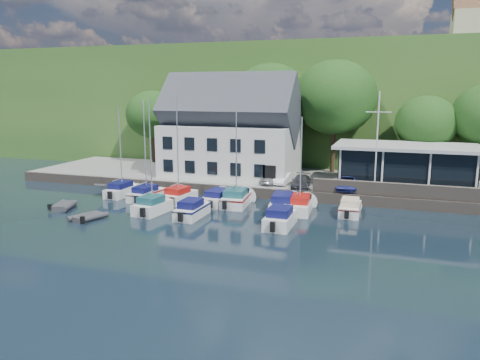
{
  "coord_description": "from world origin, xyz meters",
  "views": [
    {
      "loc": [
        10.27,
        -30.89,
        10.26
      ],
      "look_at": [
        -3.34,
        9.0,
        2.07
      ],
      "focal_mm": 35.0,
      "sensor_mm": 36.0,
      "label": 1
    }
  ],
  "objects_px": {
    "harbor_building": "(230,136)",
    "boat_r1_7": "(350,206)",
    "dinghy_0": "(64,205)",
    "car_silver": "(273,178)",
    "boat_r1_5": "(283,202)",
    "car_white": "(284,178)",
    "club_pavilion": "(405,166)",
    "boat_r2_1": "(151,158)",
    "boat_r1_1": "(145,155)",
    "boat_r1_2": "(178,155)",
    "boat_r2_3": "(280,217)",
    "boat_r2_2": "(192,208)",
    "dinghy_1": "(88,216)",
    "boat_r1_3": "(219,196)",
    "boat_r1_0": "(120,152)",
    "car_dgrey": "(301,182)",
    "car_blue": "(347,182)",
    "flagpole": "(377,143)",
    "boat_r1_6": "(301,159)",
    "boat_r1_4": "(236,153)"
  },
  "relations": [
    {
      "from": "car_blue",
      "to": "boat_r1_5",
      "type": "xyz_separation_m",
      "value": [
        -4.76,
        -5.77,
        -0.92
      ]
    },
    {
      "from": "boat_r1_2",
      "to": "boat_r1_3",
      "type": "relative_size",
      "value": 1.41
    },
    {
      "from": "boat_r2_3",
      "to": "boat_r1_6",
      "type": "bearing_deg",
      "value": 83.38
    },
    {
      "from": "boat_r1_5",
      "to": "dinghy_0",
      "type": "xyz_separation_m",
      "value": [
        -18.3,
        -5.6,
        -0.44
      ]
    },
    {
      "from": "club_pavilion",
      "to": "boat_r1_4",
      "type": "xyz_separation_m",
      "value": [
        -14.22,
        -8.38,
        1.7
      ]
    },
    {
      "from": "boat_r1_5",
      "to": "car_silver",
      "type": "bearing_deg",
      "value": 105.95
    },
    {
      "from": "boat_r2_3",
      "to": "car_dgrey",
      "type": "bearing_deg",
      "value": 91.96
    },
    {
      "from": "boat_r2_2",
      "to": "car_blue",
      "type": "bearing_deg",
      "value": 42.18
    },
    {
      "from": "harbor_building",
      "to": "boat_r1_0",
      "type": "height_order",
      "value": "harbor_building"
    },
    {
      "from": "car_white",
      "to": "dinghy_1",
      "type": "xyz_separation_m",
      "value": [
        -12.58,
        -14.36,
        -1.24
      ]
    },
    {
      "from": "dinghy_0",
      "to": "boat_r1_1",
      "type": "bearing_deg",
      "value": 27.45
    },
    {
      "from": "car_white",
      "to": "boat_r1_2",
      "type": "xyz_separation_m",
      "value": [
        -8.38,
        -6.53,
        2.88
      ]
    },
    {
      "from": "boat_r1_6",
      "to": "boat_r2_1",
      "type": "relative_size",
      "value": 0.96
    },
    {
      "from": "club_pavilion",
      "to": "boat_r2_3",
      "type": "relative_size",
      "value": 2.31
    },
    {
      "from": "boat_r1_1",
      "to": "boat_r2_3",
      "type": "bearing_deg",
      "value": -10.52
    },
    {
      "from": "dinghy_0",
      "to": "flagpole",
      "type": "bearing_deg",
      "value": 4.3
    },
    {
      "from": "harbor_building",
      "to": "boat_r1_7",
      "type": "bearing_deg",
      "value": -32.31
    },
    {
      "from": "boat_r1_4",
      "to": "boat_r1_5",
      "type": "height_order",
      "value": "boat_r1_4"
    },
    {
      "from": "club_pavilion",
      "to": "boat_r1_5",
      "type": "distance_m",
      "value": 13.33
    },
    {
      "from": "club_pavilion",
      "to": "car_white",
      "type": "bearing_deg",
      "value": -168.48
    },
    {
      "from": "boat_r1_0",
      "to": "boat_r1_1",
      "type": "relative_size",
      "value": 1.03
    },
    {
      "from": "boat_r1_1",
      "to": "boat_r1_6",
      "type": "relative_size",
      "value": 0.94
    },
    {
      "from": "flagpole",
      "to": "dinghy_0",
      "type": "bearing_deg",
      "value": -157.05
    },
    {
      "from": "boat_r2_2",
      "to": "car_silver",
      "type": "bearing_deg",
      "value": 69.43
    },
    {
      "from": "harbor_building",
      "to": "boat_r1_1",
      "type": "height_order",
      "value": "harbor_building"
    },
    {
      "from": "club_pavilion",
      "to": "boat_r2_2",
      "type": "xyz_separation_m",
      "value": [
        -16.36,
        -13.21,
        -2.3
      ]
    },
    {
      "from": "car_silver",
      "to": "boat_r2_3",
      "type": "distance_m",
      "value": 11.5
    },
    {
      "from": "car_silver",
      "to": "boat_r2_2",
      "type": "distance_m",
      "value": 11.42
    },
    {
      "from": "car_silver",
      "to": "club_pavilion",
      "type": "bearing_deg",
      "value": 26.93
    },
    {
      "from": "flagpole",
      "to": "car_white",
      "type": "bearing_deg",
      "value": 172.2
    },
    {
      "from": "harbor_building",
      "to": "car_dgrey",
      "type": "xyz_separation_m",
      "value": [
        8.67,
        -4.09,
        -3.76
      ]
    },
    {
      "from": "boat_r1_3",
      "to": "boat_r2_3",
      "type": "xyz_separation_m",
      "value": [
        7.06,
        -5.19,
        0.09
      ]
    },
    {
      "from": "boat_r1_6",
      "to": "car_dgrey",
      "type": "bearing_deg",
      "value": 96.01
    },
    {
      "from": "harbor_building",
      "to": "car_white",
      "type": "height_order",
      "value": "harbor_building"
    },
    {
      "from": "boat_r1_0",
      "to": "boat_r2_2",
      "type": "bearing_deg",
      "value": -24.33
    },
    {
      "from": "boat_r1_1",
      "to": "dinghy_0",
      "type": "distance_m",
      "value": 8.37
    },
    {
      "from": "boat_r1_7",
      "to": "dinghy_0",
      "type": "relative_size",
      "value": 1.88
    },
    {
      "from": "boat_r1_6",
      "to": "boat_r1_0",
      "type": "bearing_deg",
      "value": 174.17
    },
    {
      "from": "car_silver",
      "to": "boat_r1_0",
      "type": "distance_m",
      "value": 15.12
    },
    {
      "from": "boat_r1_2",
      "to": "harbor_building",
      "type": "bearing_deg",
      "value": 88.44
    },
    {
      "from": "boat_r1_5",
      "to": "boat_r2_1",
      "type": "relative_size",
      "value": 0.74
    },
    {
      "from": "boat_r1_5",
      "to": "dinghy_0",
      "type": "distance_m",
      "value": 19.14
    },
    {
      "from": "harbor_building",
      "to": "boat_r1_5",
      "type": "xyz_separation_m",
      "value": [
        8.17,
        -9.22,
        -4.58
      ]
    },
    {
      "from": "car_blue",
      "to": "boat_r1_6",
      "type": "distance_m",
      "value": 7.18
    },
    {
      "from": "dinghy_0",
      "to": "car_silver",
      "type": "bearing_deg",
      "value": 18.13
    },
    {
      "from": "boat_r1_1",
      "to": "dinghy_1",
      "type": "height_order",
      "value": "boat_r1_1"
    },
    {
      "from": "boat_r1_2",
      "to": "boat_r2_1",
      "type": "xyz_separation_m",
      "value": [
        -0.32,
        -4.33,
        0.24
      ]
    },
    {
      "from": "club_pavilion",
      "to": "boat_r2_1",
      "type": "xyz_separation_m",
      "value": [
        -20.02,
        -13.17,
        1.62
      ]
    },
    {
      "from": "boat_r1_7",
      "to": "dinghy_0",
      "type": "xyz_separation_m",
      "value": [
        -23.89,
        -6.11,
        -0.36
      ]
    },
    {
      "from": "car_silver",
      "to": "boat_r1_4",
      "type": "height_order",
      "value": "boat_r1_4"
    }
  ]
}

